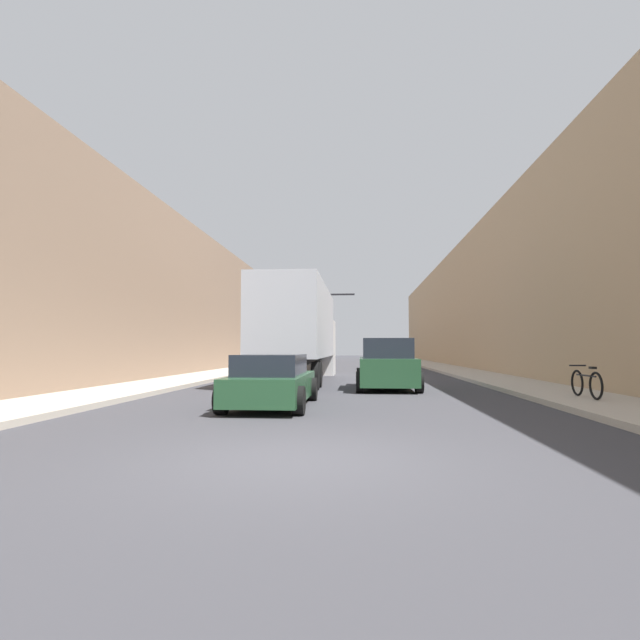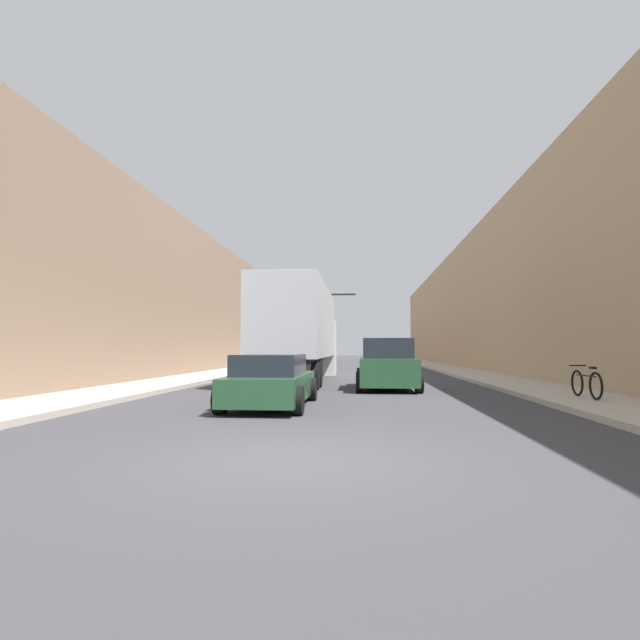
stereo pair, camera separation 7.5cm
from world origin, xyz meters
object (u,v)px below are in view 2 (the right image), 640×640
(sedan_car, at_px, (271,381))
(suv_car, at_px, (387,365))
(traffic_signal_gantry, at_px, (297,314))
(parked_bicycle, at_px, (586,384))
(semi_truck, at_px, (301,330))

(sedan_car, relative_size, suv_car, 1.00)
(traffic_signal_gantry, xyz_separation_m, parked_bicycle, (10.77, -23.15, -3.49))
(traffic_signal_gantry, bearing_deg, suv_car, -73.01)
(sedan_car, relative_size, parked_bicycle, 2.42)
(parked_bicycle, bearing_deg, suv_car, 139.15)
(sedan_car, relative_size, traffic_signal_gantry, 0.74)
(sedan_car, distance_m, parked_bicycle, 8.30)
(semi_truck, bearing_deg, suv_car, -50.74)
(suv_car, distance_m, parked_bicycle, 6.65)
(semi_truck, relative_size, sedan_car, 2.87)
(semi_truck, relative_size, suv_car, 2.86)
(sedan_car, distance_m, traffic_signal_gantry, 24.88)
(semi_truck, relative_size, parked_bicycle, 6.94)
(parked_bicycle, bearing_deg, semi_truck, 134.55)
(suv_car, relative_size, parked_bicycle, 2.43)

